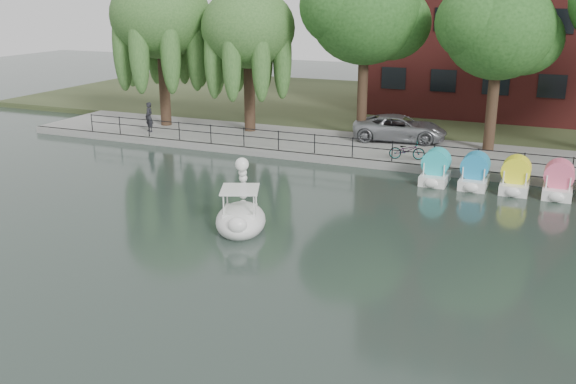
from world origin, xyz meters
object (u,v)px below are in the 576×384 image
Objects in this scene: pedestrian at (149,115)px; swan_boat at (241,215)px; minivan at (400,126)px; bicycle at (407,149)px.

pedestrian is 0.60× the size of swan_boat.
minivan is at bearing 59.26° from swan_boat.
minivan is 3.37× the size of bicycle.
pedestrian is (-15.33, 0.50, 0.49)m from bicycle.
swan_boat is (-3.54, -10.81, -0.37)m from bicycle.
bicycle is at bearing 49.64° from swan_boat.
minivan is at bearing 40.70° from pedestrian.
swan_boat reaches higher than minivan.
pedestrian is at bearing 113.97° from swan_boat.
bicycle is (1.34, -3.92, -0.31)m from minivan.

